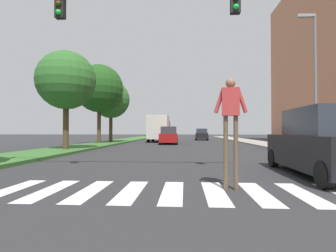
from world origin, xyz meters
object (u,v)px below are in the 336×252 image
suv_crossing (325,144)px  tree_far (99,89)px  truck_box_delivery (159,128)px  tree_mid (66,81)px  pedestrian_performer (231,115)px  traffic_light_gantry (60,29)px  street_lamp_right (314,70)px  sedan_midblock (169,136)px  tree_distant (111,100)px  sedan_distant (202,135)px

suv_crossing → tree_far: bearing=125.5°
tree_far → truck_box_delivery: size_ratio=1.23×
tree_mid → pedestrian_performer: bearing=-50.6°
traffic_light_gantry → street_lamp_right: (10.67, 7.02, 0.21)m
traffic_light_gantry → truck_box_delivery: (0.65, 24.11, -2.75)m
pedestrian_performer → suv_crossing: (3.02, 1.97, -0.73)m
sedan_midblock → tree_far: bearing=-169.2°
truck_box_delivery → tree_distant: bearing=-139.6°
tree_distant → tree_far: bearing=-100.9°
tree_far → suv_crossing: bearing=-54.5°
suv_crossing → truck_box_delivery: size_ratio=0.75×
tree_mid → traffic_light_gantry: bearing=-66.3°
tree_mid → sedan_distant: tree_mid is taller
sedan_distant → truck_box_delivery: 8.90m
truck_box_delivery → tree_far: bearing=-128.9°
street_lamp_right → tree_mid: bearing=173.0°
sedan_midblock → truck_box_delivery: (-1.48, 5.22, 0.83)m
tree_far → suv_crossing: (12.38, -17.35, -4.50)m
tree_distant → truck_box_delivery: bearing=40.4°
tree_mid → tree_far: bearing=94.8°
traffic_light_gantry → street_lamp_right: size_ratio=1.27×
traffic_light_gantry → sedan_distant: (6.17, 31.04, -3.62)m
suv_crossing → sedan_distant: bearing=93.0°
traffic_light_gantry → sedan_distant: bearing=78.8°
traffic_light_gantry → pedestrian_performer: (4.76, -1.71, -2.72)m
tree_mid → sedan_midblock: tree_mid is taller
tree_mid → tree_far: (-0.74, 8.80, 0.89)m
pedestrian_performer → sedan_midblock: pedestrian_performer is taller
tree_far → street_lamp_right: 18.60m
suv_crossing → sedan_midblock: (-5.65, 18.64, -0.13)m
tree_far → sedan_midblock: (6.73, 1.28, -4.63)m
traffic_light_gantry → suv_crossing: 8.52m
tree_mid → sedan_midblock: 12.31m
tree_distant → tree_mid: bearing=-88.6°
street_lamp_right → suv_crossing: bearing=-113.1°
street_lamp_right → traffic_light_gantry: bearing=-146.7°
street_lamp_right → sedan_distant: size_ratio=1.60×
tree_far → sedan_midblock: size_ratio=1.72×
tree_distant → traffic_light_gantry: 20.47m
street_lamp_right → truck_box_delivery: bearing=120.4°
tree_mid → tree_distant: bearing=91.4°
traffic_light_gantry → truck_box_delivery: size_ratio=1.54×
tree_mid → tree_far: size_ratio=0.82×
tree_distant → sedan_distant: size_ratio=1.39×
street_lamp_right → sedan_distant: street_lamp_right is taller
suv_crossing → truck_box_delivery: (-7.13, 23.86, 0.70)m
tree_mid → sedan_midblock: size_ratio=1.42×
pedestrian_performer → truck_box_delivery: bearing=99.1°
tree_far → tree_distant: (0.47, 2.44, -0.79)m
tree_distant → suv_crossing: bearing=-59.0°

